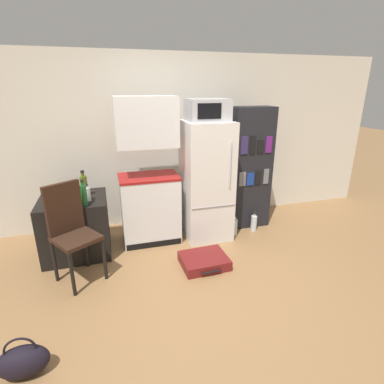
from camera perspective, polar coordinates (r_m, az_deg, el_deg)
The scene contains 18 objects.
ground_plane at distance 3.16m, azimuth 3.75°, elevation -19.09°, with size 24.00×24.00×0.00m, color olive.
wall_back at distance 4.51m, azimuth -2.16°, elevation 9.77°, with size 6.40×0.10×2.42m.
side_table at distance 3.94m, azimuth -21.23°, elevation -6.08°, with size 0.77×0.69×0.71m.
kitchen_hutch at distance 3.86m, azimuth -8.25°, elevation 2.47°, with size 0.75×0.50×1.86m.
refrigerator at distance 3.98m, azimuth 2.72°, elevation 2.15°, with size 0.60×0.65×1.56m.
microwave at distance 3.81m, azimuth 2.95°, elevation 15.37°, with size 0.50×0.42×0.26m.
bookshelf at distance 4.36m, azimuth 10.88°, elevation 4.40°, with size 0.58×0.33×1.72m.
bottle_olive_oil at distance 3.80m, azimuth -19.89°, elevation 1.17°, with size 0.08×0.08×0.32m.
bottle_clear_short at distance 3.65m, azimuth -19.35°, elevation -0.34°, with size 0.08×0.08×0.20m.
bottle_ketchup_red at distance 3.53m, azimuth -22.11°, elevation -1.35°, with size 0.07×0.07×0.20m.
bottle_amber_beer at distance 3.60m, azimuth -25.39°, elevation -1.29°, with size 0.07×0.07×0.22m.
bottle_green_tall at distance 3.51m, azimuth -19.93°, elevation -0.46°, with size 0.07×0.07×0.30m.
bowl at distance 3.81m, azimuth -23.19°, elevation -1.00°, with size 0.15×0.15×0.04m.
chair at distance 3.35m, azimuth -22.19°, elevation -5.85°, with size 0.55×0.55×1.05m.
suitcase_large_flat at distance 3.56m, azimuth 2.32°, elevation -12.96°, with size 0.54×0.47×0.12m.
handbag at distance 2.72m, azimuth -29.53°, elevation -26.26°, with size 0.36×0.20×0.33m.
water_bottle_front at distance 4.41m, azimuth 11.69°, elevation -5.73°, with size 0.08×0.08×0.28m.
water_bottle_middle at distance 4.23m, azimuth 8.06°, elevation -6.53°, with size 0.08×0.08×0.31m.
Camera 1 is at (-0.87, -2.31, 1.96)m, focal length 28.00 mm.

